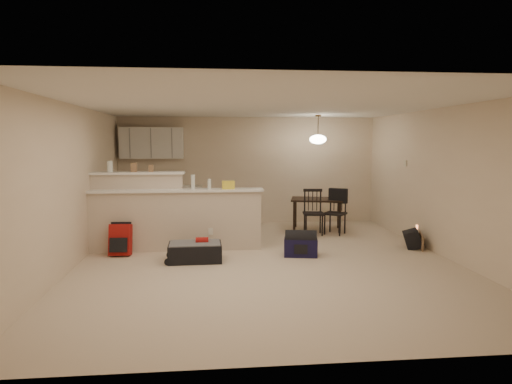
{
  "coord_description": "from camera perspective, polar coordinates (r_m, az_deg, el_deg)",
  "views": [
    {
      "loc": [
        -0.9,
        -7.21,
        1.92
      ],
      "look_at": [
        -0.1,
        0.7,
        1.05
      ],
      "focal_mm": 32.0,
      "sensor_mm": 36.0,
      "label": 1
    }
  ],
  "objects": [
    {
      "name": "cardboard_sheet",
      "position": [
        8.73,
        19.93,
        -5.89
      ],
      "size": [
        0.11,
        0.37,
        0.28
      ],
      "primitive_type": "cube",
      "rotation": [
        0.0,
        0.0,
        1.33
      ],
      "color": "#8F6B4A",
      "rests_on": "ground"
    },
    {
      "name": "upper_cabinets",
      "position": [
        10.61,
        -12.89,
        5.99
      ],
      "size": [
        1.4,
        0.34,
        0.7
      ],
      "primitive_type": "cube",
      "color": "white",
      "rests_on": "room"
    },
    {
      "name": "breakfast_bar",
      "position": [
        8.34,
        -11.63,
        -2.93
      ],
      "size": [
        3.08,
        0.58,
        1.39
      ],
      "color": "beige",
      "rests_on": "ground"
    },
    {
      "name": "bottle_b",
      "position": [
        8.14,
        -5.85,
        1.0
      ],
      "size": [
        0.06,
        0.06,
        0.18
      ],
      "primitive_type": "cylinder",
      "color": "silver",
      "rests_on": "breakfast_bar"
    },
    {
      "name": "room",
      "position": [
        7.29,
        1.33,
        0.97
      ],
      "size": [
        7.0,
        7.02,
        2.5
      ],
      "color": "beige",
      "rests_on": "ground"
    },
    {
      "name": "bottle_a",
      "position": [
        8.14,
        -7.89,
        1.26
      ],
      "size": [
        0.07,
        0.07,
        0.26
      ],
      "primitive_type": "cylinder",
      "color": "silver",
      "rests_on": "breakfast_bar"
    },
    {
      "name": "small_box",
      "position": [
        8.41,
        -13.0,
        2.88
      ],
      "size": [
        0.08,
        0.06,
        0.12
      ],
      "primitive_type": "cube",
      "color": "#8F6B4A",
      "rests_on": "breakfast_bar"
    },
    {
      "name": "dining_chair_near",
      "position": [
        9.55,
        7.19,
        -2.52
      ],
      "size": [
        0.45,
        0.43,
        0.94
      ],
      "primitive_type": null,
      "rotation": [
        0.0,
        0.0,
        -0.11
      ],
      "color": "black",
      "rests_on": "ground"
    },
    {
      "name": "red_backpack",
      "position": [
        8.14,
        -16.58,
        -5.75
      ],
      "size": [
        0.36,
        0.24,
        0.53
      ],
      "primitive_type": "cube",
      "rotation": [
        0.0,
        0.0,
        -0.05
      ],
      "color": "#A31512",
      "rests_on": "ground"
    },
    {
      "name": "cereal_box",
      "position": [
        8.45,
        -15.02,
        2.98
      ],
      "size": [
        0.1,
        0.07,
        0.16
      ],
      "primitive_type": "cube",
      "color": "#8F6B4A",
      "rests_on": "breakfast_bar"
    },
    {
      "name": "bag_lump",
      "position": [
        8.15,
        -3.48,
        0.88
      ],
      "size": [
        0.22,
        0.18,
        0.14
      ],
      "primitive_type": "cube",
      "color": "#8F6B4A",
      "rests_on": "breakfast_bar"
    },
    {
      "name": "kitchen_counter",
      "position": [
        10.56,
        -11.71,
        -1.88
      ],
      "size": [
        1.8,
        0.6,
        0.9
      ],
      "primitive_type": "cube",
      "color": "white",
      "rests_on": "ground"
    },
    {
      "name": "black_daypack",
      "position": [
        8.8,
        18.95,
        -5.61
      ],
      "size": [
        0.37,
        0.43,
        0.32
      ],
      "primitive_type": "cube",
      "rotation": [
        0.0,
        0.0,
        1.23
      ],
      "color": "black",
      "rests_on": "ground"
    },
    {
      "name": "navy_duffel",
      "position": [
        7.8,
        5.61,
        -6.89
      ],
      "size": [
        0.6,
        0.4,
        0.3
      ],
      "primitive_type": "cube",
      "rotation": [
        0.0,
        0.0,
        -0.19
      ],
      "color": "#131135",
      "rests_on": "ground"
    },
    {
      "name": "suitcase",
      "position": [
        7.53,
        -7.63,
        -7.47
      ],
      "size": [
        0.86,
        0.57,
        0.29
      ],
      "primitive_type": "cube",
      "rotation": [
        0.0,
        0.0,
        0.02
      ],
      "color": "black",
      "rests_on": "ground"
    },
    {
      "name": "dining_chair_far",
      "position": [
        9.66,
        9.85,
        -2.5
      ],
      "size": [
        0.56,
        0.55,
        0.93
      ],
      "primitive_type": null,
      "rotation": [
        0.0,
        0.0,
        -0.63
      ],
      "color": "black",
      "rests_on": "ground"
    },
    {
      "name": "thermostat",
      "position": [
        9.59,
        18.17,
        3.43
      ],
      "size": [
        0.02,
        0.12,
        0.12
      ],
      "primitive_type": "cube",
      "color": "beige",
      "rests_on": "room"
    },
    {
      "name": "dining_table",
      "position": [
        10.04,
        7.64,
        -1.3
      ],
      "size": [
        1.25,
        0.97,
        0.69
      ],
      "rotation": [
        0.0,
        0.0,
        -0.23
      ],
      "color": "black",
      "rests_on": "ground"
    },
    {
      "name": "pendant_lamp",
      "position": [
        9.96,
        7.75,
        6.6
      ],
      "size": [
        0.36,
        0.36,
        0.62
      ],
      "color": "brown",
      "rests_on": "room"
    },
    {
      "name": "jar",
      "position": [
        8.52,
        -17.81,
        3.06
      ],
      "size": [
        0.1,
        0.1,
        0.2
      ],
      "primitive_type": "cylinder",
      "color": "silver",
      "rests_on": "breakfast_bar"
    }
  ]
}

